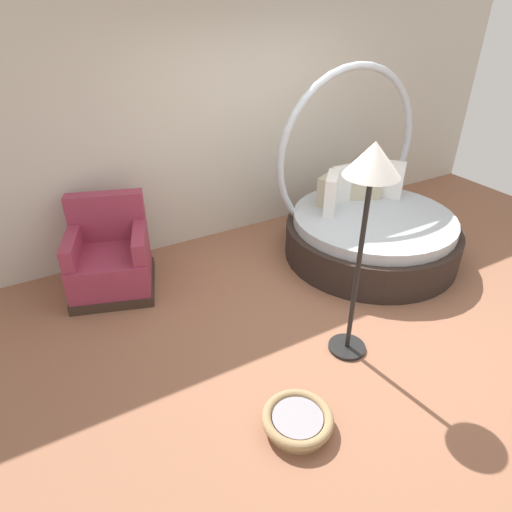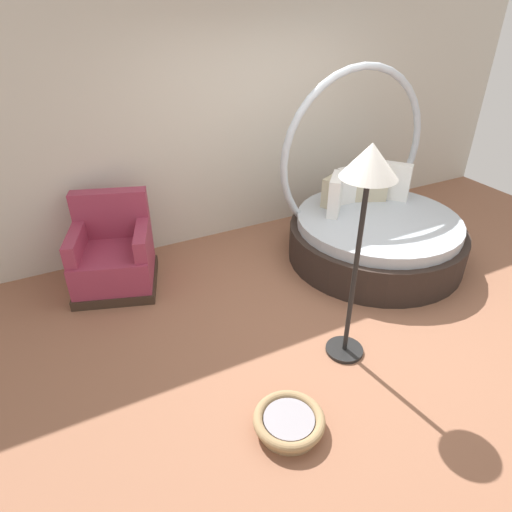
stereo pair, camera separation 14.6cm
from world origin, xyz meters
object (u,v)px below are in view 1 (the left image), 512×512
object	(u,v)px
red_armchair	(111,259)
floor_lamp	(370,182)
pet_basket	(297,420)
round_daybed	(367,223)

from	to	relation	value
red_armchair	floor_lamp	bearing A→B (deg)	-52.15
pet_basket	red_armchair	bearing A→B (deg)	105.78
round_daybed	red_armchair	distance (m)	2.85
pet_basket	floor_lamp	world-z (taller)	floor_lamp
red_armchair	pet_basket	xyz separation A→B (m)	(0.68, -2.40, -0.26)
round_daybed	pet_basket	size ratio (longest dim) A/B	4.02
red_armchair	pet_basket	distance (m)	2.51
red_armchair	pet_basket	size ratio (longest dim) A/B	1.98
pet_basket	floor_lamp	bearing A→B (deg)	29.03
round_daybed	floor_lamp	distance (m)	2.08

